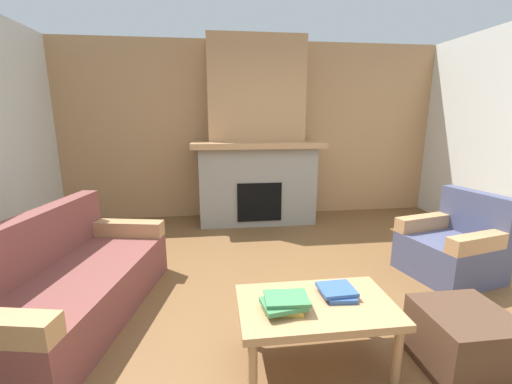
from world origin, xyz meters
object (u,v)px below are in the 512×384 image
object	(u,v)px
armchair	(453,248)
coffee_table	(316,311)
fireplace	(256,145)
couch	(70,284)
ottoman	(463,340)

from	to	relation	value
armchair	coffee_table	distance (m)	2.04
fireplace	couch	distance (m)	3.13
fireplace	ottoman	size ratio (longest dim) A/B	5.19
armchair	ottoman	xyz separation A→B (m)	(-0.84, -1.21, -0.09)
couch	coffee_table	distance (m)	1.95
fireplace	couch	bearing A→B (deg)	-126.99
ottoman	couch	bearing A→B (deg)	161.45
fireplace	armchair	distance (m)	2.87
couch	ottoman	xyz separation A→B (m)	(2.72, -0.91, -0.09)
armchair	coffee_table	world-z (taller)	armchair
coffee_table	ottoman	distance (m)	0.96
couch	armchair	size ratio (longest dim) A/B	2.12
fireplace	ottoman	bearing A→B (deg)	-74.59
fireplace	ottoman	world-z (taller)	fireplace
couch	coffee_table	xyz separation A→B (m)	(1.80, -0.74, 0.09)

